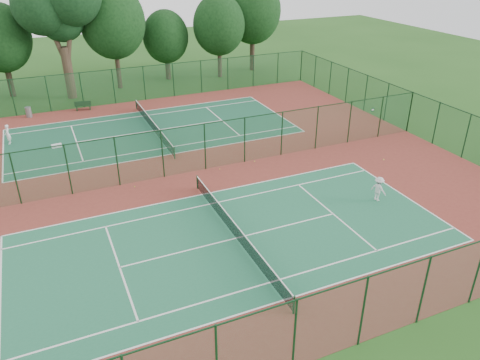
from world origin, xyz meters
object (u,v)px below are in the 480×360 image
at_px(player_near, 378,189).
at_px(bench, 83,105).
at_px(trash_bin, 29,112).
at_px(player_far, 8,134).
at_px(big_tree, 58,4).
at_px(kit_bag, 57,146).

relative_size(player_near, bench, 1.03).
distance_m(player_near, trash_bin, 32.43).
bearing_deg(bench, player_far, -128.28).
distance_m(player_near, big_tree, 35.26).
bearing_deg(bench, kit_bag, -101.86).
xyz_separation_m(player_far, bench, (6.59, 6.23, -0.32)).
height_order(player_near, bench, player_near).
distance_m(trash_bin, big_tree, 10.94).
distance_m(trash_bin, kit_bag, 8.83).
bearing_deg(big_tree, trash_bin, -132.46).
bearing_deg(player_near, big_tree, 8.55).
height_order(player_far, bench, player_far).
height_order(player_far, big_tree, big_tree).
distance_m(player_far, bench, 9.07).
distance_m(trash_bin, bench, 4.89).
height_order(trash_bin, big_tree, big_tree).
xyz_separation_m(player_near, bench, (-14.68, 25.84, -0.33)).
relative_size(bench, big_tree, 0.12).
bearing_deg(player_far, big_tree, 155.38).
bearing_deg(bench, big_tree, 103.22).
bearing_deg(trash_bin, player_far, -105.25).
distance_m(player_near, bench, 29.72).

